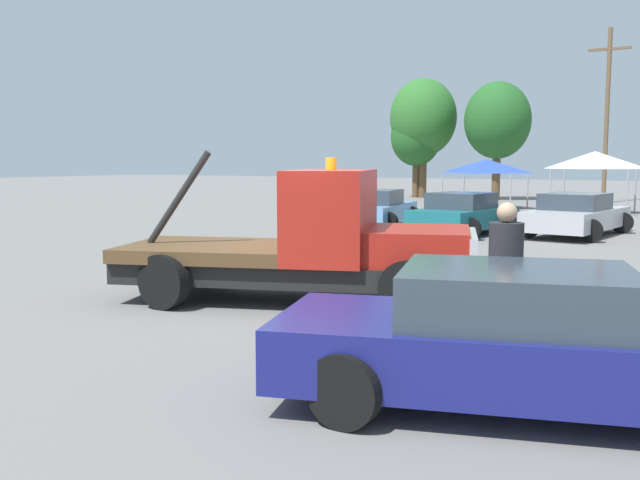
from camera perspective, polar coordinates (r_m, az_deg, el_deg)
The scene contains 14 objects.
ground_plane at distance 12.02m, azimuth -2.08°, elevation -4.85°, with size 160.00×160.00×0.00m, color slate.
tow_truck at distance 11.79m, azimuth -0.40°, elevation -0.45°, with size 6.21×3.89×2.51m.
foreground_car at distance 7.03m, azimuth 17.00°, elevation -7.80°, with size 5.35×3.18×1.34m.
person_near_truck at distance 8.84m, azimuth 14.62°, elevation -2.11°, with size 0.41×0.41×1.85m.
parked_car_skyblue at distance 24.94m, azimuth 4.48°, elevation 2.46°, with size 2.82×4.71×1.34m.
parked_car_teal at distance 23.04m, azimuth 11.41°, elevation 2.04°, with size 2.88×4.54×1.34m.
parked_car_silver at distance 23.58m, azimuth 19.84°, elevation 1.89°, with size 2.97×5.09×1.34m.
canopy_tent_blue at distance 35.98m, azimuth 13.16°, elevation 5.77°, with size 3.38×3.38×2.41m.
canopy_tent_white at distance 34.13m, azimuth 21.13°, elevation 5.98°, with size 3.21×3.21×2.75m.
tree_left at distance 43.92m, azimuth 14.02°, elevation 9.24°, with size 3.91×3.91×6.98m.
tree_center at distance 46.00m, azimuth 8.26°, elevation 9.64°, with size 4.19×4.19×7.48m.
tree_right at distance 45.92m, azimuth 7.69°, elevation 8.17°, with size 3.19×3.19×5.70m.
traffic_cone at distance 14.12m, azimuth 13.14°, elevation -2.28°, with size 0.40×0.40×0.55m.
utility_pole at distance 42.56m, azimuth 21.98°, elevation 9.51°, with size 2.20×0.24×9.49m.
Camera 1 is at (6.17, -10.04, 2.34)m, focal length 40.00 mm.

